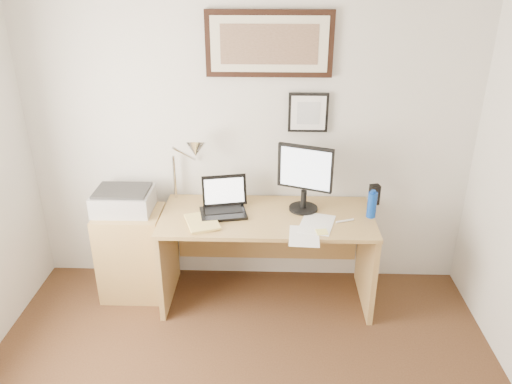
{
  "coord_description": "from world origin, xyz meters",
  "views": [
    {
      "loc": [
        0.18,
        -1.7,
        2.47
      ],
      "look_at": [
        0.07,
        1.43,
        1.03
      ],
      "focal_mm": 35.0,
      "sensor_mm": 36.0,
      "label": 1
    }
  ],
  "objects_px": {
    "side_cabinet": "(133,253)",
    "lcd_monitor": "(305,175)",
    "book": "(188,224)",
    "laptop": "(224,205)",
    "desk": "(267,237)",
    "water_bottle": "(372,205)",
    "printer": "(123,200)"
  },
  "relations": [
    {
      "from": "side_cabinet",
      "to": "book",
      "type": "height_order",
      "value": "book"
    },
    {
      "from": "water_bottle",
      "to": "desk",
      "type": "bearing_deg",
      "value": 173.91
    },
    {
      "from": "side_cabinet",
      "to": "desk",
      "type": "height_order",
      "value": "desk"
    },
    {
      "from": "side_cabinet",
      "to": "book",
      "type": "relative_size",
      "value": 2.48
    },
    {
      "from": "book",
      "to": "printer",
      "type": "relative_size",
      "value": 0.67
    },
    {
      "from": "laptop",
      "to": "side_cabinet",
      "type": "bearing_deg",
      "value": 179.86
    },
    {
      "from": "water_bottle",
      "to": "printer",
      "type": "height_order",
      "value": "water_bottle"
    },
    {
      "from": "side_cabinet",
      "to": "desk",
      "type": "bearing_deg",
      "value": 1.89
    },
    {
      "from": "side_cabinet",
      "to": "lcd_monitor",
      "type": "xyz_separation_m",
      "value": [
        1.35,
        0.05,
        0.68
      ]
    },
    {
      "from": "book",
      "to": "desk",
      "type": "bearing_deg",
      "value": 25.16
    },
    {
      "from": "water_bottle",
      "to": "desk",
      "type": "relative_size",
      "value": 0.12
    },
    {
      "from": "side_cabinet",
      "to": "water_bottle",
      "type": "relative_size",
      "value": 3.71
    },
    {
      "from": "book",
      "to": "laptop",
      "type": "xyz_separation_m",
      "value": [
        0.24,
        0.23,
        0.05
      ]
    },
    {
      "from": "water_bottle",
      "to": "lcd_monitor",
      "type": "xyz_separation_m",
      "value": [
        -0.5,
        0.09,
        0.19
      ]
    },
    {
      "from": "water_bottle",
      "to": "book",
      "type": "relative_size",
      "value": 0.67
    },
    {
      "from": "water_bottle",
      "to": "laptop",
      "type": "distance_m",
      "value": 1.11
    },
    {
      "from": "desk",
      "to": "lcd_monitor",
      "type": "bearing_deg",
      "value": 2.42
    },
    {
      "from": "side_cabinet",
      "to": "desk",
      "type": "relative_size",
      "value": 0.46
    },
    {
      "from": "printer",
      "to": "laptop",
      "type": "bearing_deg",
      "value": -2.75
    },
    {
      "from": "side_cabinet",
      "to": "book",
      "type": "bearing_deg",
      "value": -25.11
    },
    {
      "from": "water_bottle",
      "to": "book",
      "type": "distance_m",
      "value": 1.36
    },
    {
      "from": "desk",
      "to": "side_cabinet",
      "type": "bearing_deg",
      "value": -178.11
    },
    {
      "from": "laptop",
      "to": "lcd_monitor",
      "type": "height_order",
      "value": "lcd_monitor"
    },
    {
      "from": "water_bottle",
      "to": "side_cabinet",
      "type": "bearing_deg",
      "value": 178.53
    },
    {
      "from": "laptop",
      "to": "water_bottle",
      "type": "bearing_deg",
      "value": -2.36
    },
    {
      "from": "desk",
      "to": "book",
      "type": "bearing_deg",
      "value": -154.84
    },
    {
      "from": "book",
      "to": "desk",
      "type": "relative_size",
      "value": 0.18
    },
    {
      "from": "book",
      "to": "desk",
      "type": "height_order",
      "value": "book"
    },
    {
      "from": "desk",
      "to": "lcd_monitor",
      "type": "relative_size",
      "value": 3.08
    },
    {
      "from": "laptop",
      "to": "lcd_monitor",
      "type": "relative_size",
      "value": 0.74
    },
    {
      "from": "side_cabinet",
      "to": "lcd_monitor",
      "type": "bearing_deg",
      "value": 2.0
    },
    {
      "from": "lcd_monitor",
      "to": "side_cabinet",
      "type": "bearing_deg",
      "value": -178.0
    }
  ]
}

